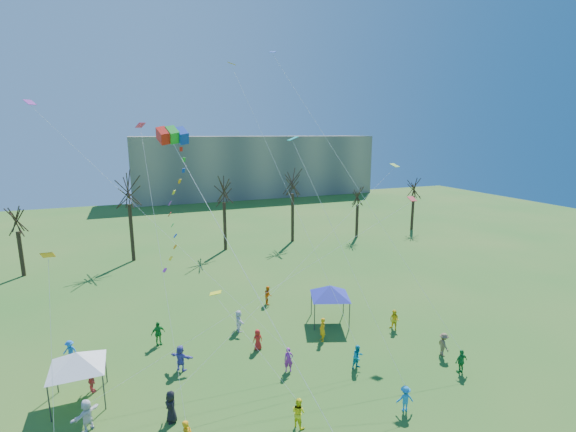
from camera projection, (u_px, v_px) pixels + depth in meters
name	position (u px, v px, depth m)	size (l,w,h in m)	color
distant_building	(256.00, 166.00, 102.25)	(60.00, 14.00, 15.00)	gray
bare_tree_row	(219.00, 199.00, 53.65)	(70.41, 7.89, 11.23)	black
big_box_kite	(179.00, 211.00, 23.66)	(3.70, 6.43, 17.80)	red
canopy_tent_white	(77.00, 360.00, 23.61)	(4.28, 4.28, 3.21)	#3F3F44
canopy_tent_blue	(330.00, 291.00, 33.68)	(4.14, 4.14, 3.29)	#3F3F44
festival_crowd	(249.00, 360.00, 26.94)	(26.02, 17.88, 1.85)	red
small_kites_aloft	(242.00, 168.00, 28.36)	(28.45, 16.54, 31.69)	orange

